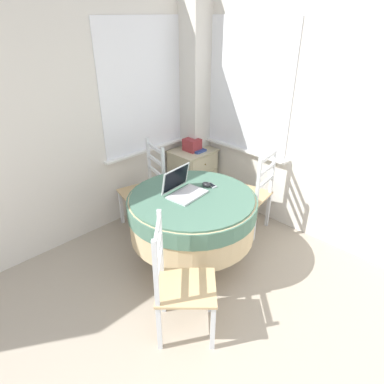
# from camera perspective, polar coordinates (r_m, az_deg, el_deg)

# --- Properties ---
(corner_room_shell) EXTENTS (4.56, 4.78, 2.55)m
(corner_room_shell) POSITION_cam_1_polar(r_m,az_deg,el_deg) (3.19, 1.98, 10.53)
(corner_room_shell) COLOR silver
(corner_room_shell) RESTS_ON ground_plane
(round_dining_table) EXTENTS (1.20, 1.20, 0.73)m
(round_dining_table) POSITION_cam_1_polar(r_m,az_deg,el_deg) (3.22, 0.01, -3.50)
(round_dining_table) COLOR #4C3D2D
(round_dining_table) RESTS_ON ground_plane
(laptop) EXTENTS (0.38, 0.32, 0.24)m
(laptop) POSITION_cam_1_polar(r_m,az_deg,el_deg) (3.15, -1.48, 0.53)
(laptop) COLOR silver
(laptop) RESTS_ON round_dining_table
(computer_mouse) EXTENTS (0.06, 0.10, 0.05)m
(computer_mouse) POSITION_cam_1_polar(r_m,az_deg,el_deg) (3.29, 2.42, 1.24)
(computer_mouse) COLOR black
(computer_mouse) RESTS_ON round_dining_table
(cell_phone) EXTENTS (0.07, 0.13, 0.01)m
(cell_phone) POSITION_cam_1_polar(r_m,az_deg,el_deg) (3.32, 3.22, 1.14)
(cell_phone) COLOR #B2B7BC
(cell_phone) RESTS_ON round_dining_table
(dining_chair_near_back_window) EXTENTS (0.52, 0.50, 0.98)m
(dining_chair_near_back_window) POSITION_cam_1_polar(r_m,az_deg,el_deg) (3.88, -7.74, 0.43)
(dining_chair_near_back_window) COLOR tan
(dining_chair_near_back_window) RESTS_ON ground_plane
(dining_chair_near_right_window) EXTENTS (0.48, 0.50, 0.98)m
(dining_chair_near_right_window) POSITION_cam_1_polar(r_m,az_deg,el_deg) (3.82, 9.89, -0.26)
(dining_chair_near_right_window) COLOR tan
(dining_chair_near_right_window) RESTS_ON ground_plane
(dining_chair_camera_near) EXTENTS (0.60, 0.60, 0.98)m
(dining_chair_camera_near) POSITION_cam_1_polar(r_m,az_deg,el_deg) (2.60, -2.14, -15.17)
(dining_chair_camera_near) COLOR tan
(dining_chair_camera_near) RESTS_ON ground_plane
(corner_cabinet) EXTENTS (0.53, 0.45, 0.67)m
(corner_cabinet) POSITION_cam_1_polar(r_m,az_deg,el_deg) (4.49, 0.13, 2.96)
(corner_cabinet) COLOR beige
(corner_cabinet) RESTS_ON ground_plane
(storage_box) EXTENTS (0.17, 0.19, 0.15)m
(storage_box) POSITION_cam_1_polar(r_m,az_deg,el_deg) (4.32, 0.01, 7.88)
(storage_box) COLOR #9E3338
(storage_box) RESTS_ON corner_cabinet
(book_on_cabinet) EXTENTS (0.16, 0.25, 0.02)m
(book_on_cabinet) POSITION_cam_1_polar(r_m,az_deg,el_deg) (4.35, 0.51, 7.11)
(book_on_cabinet) COLOR #33478C
(book_on_cabinet) RESTS_ON corner_cabinet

